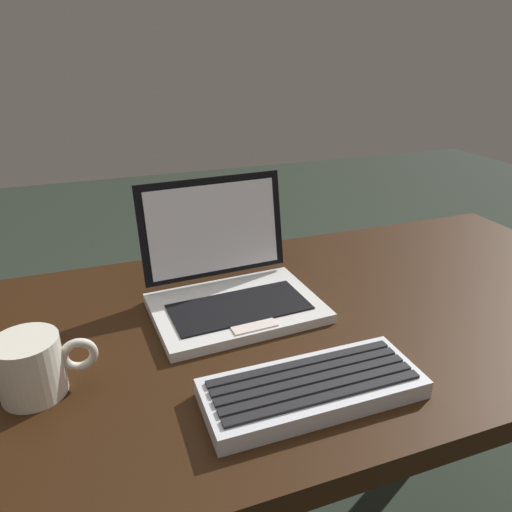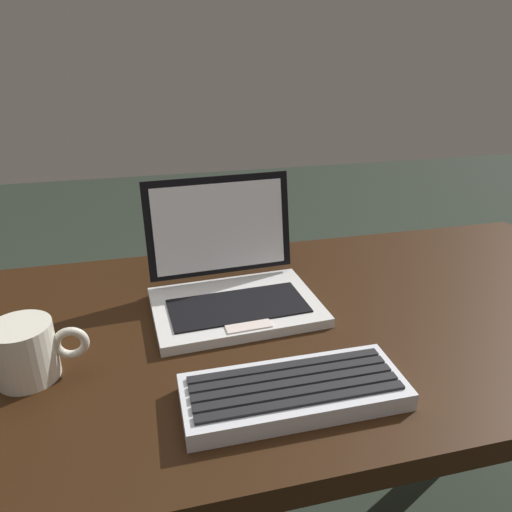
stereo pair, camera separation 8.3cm
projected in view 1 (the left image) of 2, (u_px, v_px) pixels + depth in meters
name	position (u px, v px, depth m)	size (l,w,h in m)	color
desk	(280.00, 371.00, 0.89)	(1.47, 0.67, 0.75)	black
laptop_front	(229.00, 283.00, 0.88)	(0.30, 0.26, 0.22)	silver
external_keyboard	(313.00, 388.00, 0.65)	(0.30, 0.12, 0.03)	silver
coffee_mug	(32.00, 366.00, 0.65)	(0.13, 0.09, 0.09)	silver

